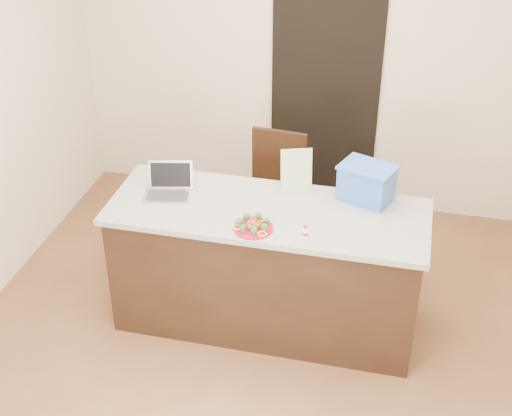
% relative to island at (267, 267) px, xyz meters
% --- Properties ---
extents(ground, '(4.00, 4.00, 0.00)m').
position_rel_island_xyz_m(ground, '(0.00, -0.25, -0.46)').
color(ground, brown).
rests_on(ground, ground).
extents(room_shell, '(4.00, 4.00, 4.00)m').
position_rel_island_xyz_m(room_shell, '(0.00, -0.25, 1.16)').
color(room_shell, white).
rests_on(room_shell, ground).
extents(doorway, '(0.90, 0.02, 2.00)m').
position_rel_island_xyz_m(doorway, '(0.10, 1.73, 0.54)').
color(doorway, black).
rests_on(doorway, ground).
extents(island, '(2.06, 0.76, 0.92)m').
position_rel_island_xyz_m(island, '(0.00, 0.00, 0.00)').
color(island, black).
rests_on(island, ground).
extents(plate, '(0.25, 0.25, 0.02)m').
position_rel_island_xyz_m(plate, '(-0.04, -0.24, 0.47)').
color(plate, maroon).
rests_on(plate, island).
extents(meatballs, '(0.10, 0.10, 0.04)m').
position_rel_island_xyz_m(meatballs, '(-0.04, -0.25, 0.49)').
color(meatballs, brown).
rests_on(meatballs, plate).
extents(broccoli, '(0.20, 0.21, 0.04)m').
position_rel_island_xyz_m(broccoli, '(-0.04, -0.24, 0.51)').
color(broccoli, '#155117').
rests_on(broccoli, plate).
extents(pepper_rings, '(0.22, 0.22, 0.01)m').
position_rel_island_xyz_m(pepper_rings, '(-0.04, -0.24, 0.48)').
color(pepper_rings, yellow).
rests_on(pepper_rings, plate).
extents(napkin, '(0.19, 0.19, 0.01)m').
position_rel_island_xyz_m(napkin, '(-0.05, -0.24, 0.46)').
color(napkin, white).
rests_on(napkin, island).
extents(fork, '(0.07, 0.14, 0.00)m').
position_rel_island_xyz_m(fork, '(-0.07, -0.24, 0.47)').
color(fork, '#AFAFB4').
rests_on(fork, napkin).
extents(knife, '(0.08, 0.17, 0.01)m').
position_rel_island_xyz_m(knife, '(-0.02, -0.26, 0.47)').
color(knife, silver).
rests_on(knife, napkin).
extents(yogurt_bottle, '(0.04, 0.04, 0.08)m').
position_rel_island_xyz_m(yogurt_bottle, '(0.29, -0.25, 0.49)').
color(yogurt_bottle, white).
rests_on(yogurt_bottle, island).
extents(laptop, '(0.33, 0.29, 0.21)m').
position_rel_island_xyz_m(laptop, '(-0.68, 0.05, 0.51)').
color(laptop, '#B6B6BB').
rests_on(laptop, island).
extents(leaflet, '(0.21, 0.11, 0.29)m').
position_rel_island_xyz_m(leaflet, '(0.13, 0.29, 0.61)').
color(leaflet, white).
rests_on(leaflet, island).
extents(blue_box, '(0.41, 0.35, 0.25)m').
position_rel_island_xyz_m(blue_box, '(0.59, 0.27, 0.58)').
color(blue_box, '#335BB9').
rests_on(blue_box, island).
extents(chair, '(0.47, 0.47, 0.98)m').
position_rel_island_xyz_m(chair, '(-0.14, 0.93, 0.09)').
color(chair, black).
rests_on(chair, ground).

